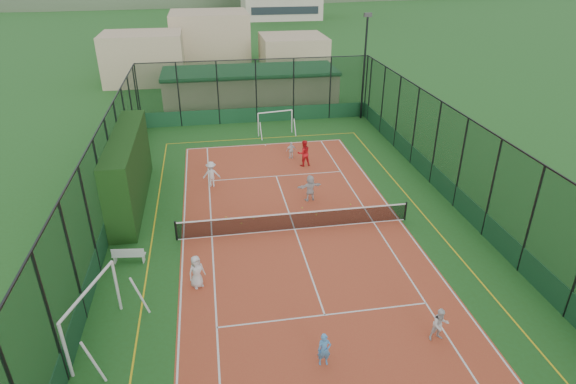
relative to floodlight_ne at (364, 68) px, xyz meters
name	(u,v)px	position (x,y,z in m)	size (l,w,h in m)	color
ground	(295,230)	(-8.60, -16.60, -4.12)	(300.00, 300.00, 0.00)	#23571D
court_slab	(295,229)	(-8.60, -16.60, -4.12)	(11.17, 23.97, 0.01)	#AF3A27
tennis_net	(295,220)	(-8.60, -16.60, -3.59)	(11.67, 0.12, 1.06)	black
perimeter_fence	(295,185)	(-8.60, -16.60, -1.62)	(18.12, 34.12, 5.00)	black
floodlight_ne	(364,68)	(0.00, 0.00, 0.00)	(0.60, 0.26, 8.25)	black
clubhouse	(250,87)	(-8.60, 5.40, -2.55)	(15.20, 7.20, 3.15)	tan
hedge_left	(129,170)	(-16.90, -12.14, -2.18)	(1.33, 8.88, 3.88)	black
white_bench	(129,254)	(-16.40, -18.11, -3.72)	(1.44, 0.40, 0.81)	white
futsal_goal_near	(93,315)	(-16.92, -22.88, -3.01)	(1.01, 3.46, 2.23)	white
futsal_goal_far	(275,123)	(-7.56, -2.70, -3.24)	(2.73, 0.79, 1.76)	white
child_near_left	(197,272)	(-13.39, -20.37, -3.38)	(0.71, 0.46, 1.46)	silver
child_near_mid	(324,350)	(-9.21, -25.34, -3.49)	(0.46, 0.30, 1.26)	#519EE5
child_near_right	(440,325)	(-4.89, -24.91, -3.45)	(0.64, 0.50, 1.33)	silver
child_far_left	(211,174)	(-12.53, -10.95, -3.33)	(1.01, 0.58, 1.56)	silver
child_far_right	(291,150)	(-7.19, -7.57, -3.53)	(0.68, 0.28, 1.16)	white
child_far_back	(310,188)	(-7.20, -13.64, -3.36)	(1.40, 0.45, 1.51)	silver
coach	(304,153)	(-6.61, -8.87, -3.25)	(0.84, 0.65, 1.73)	red
tennis_balls	(275,215)	(-9.40, -15.04, -4.08)	(6.95, 1.15, 0.07)	#CCE033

